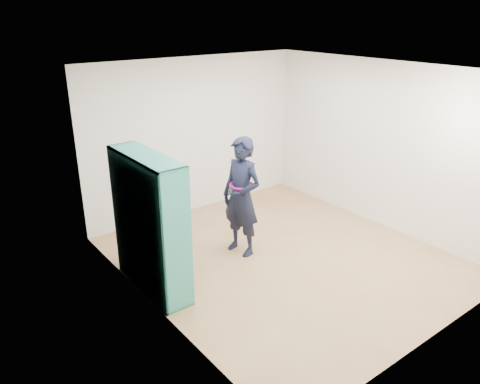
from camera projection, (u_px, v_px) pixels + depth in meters
floor at (283, 257)px, 6.64m from camera, size 4.50×4.50×0.00m
ceiling at (291, 70)px, 5.69m from camera, size 4.50×4.50×0.00m
wall_left at (150, 207)px, 5.04m from camera, size 0.02×4.50×2.60m
wall_right at (381, 146)px, 7.30m from camera, size 0.02×4.50×2.60m
wall_back at (195, 136)px, 7.83m from camera, size 4.00×0.02×2.60m
wall_front at (446, 231)px, 4.50m from camera, size 4.00×0.02×2.60m
bookshelf at (149, 226)px, 5.62m from camera, size 0.38×1.30×1.74m
person at (242, 197)px, 6.50m from camera, size 0.52×0.69×1.71m
smartphone at (230, 191)px, 6.40m from camera, size 0.04×0.09×0.13m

